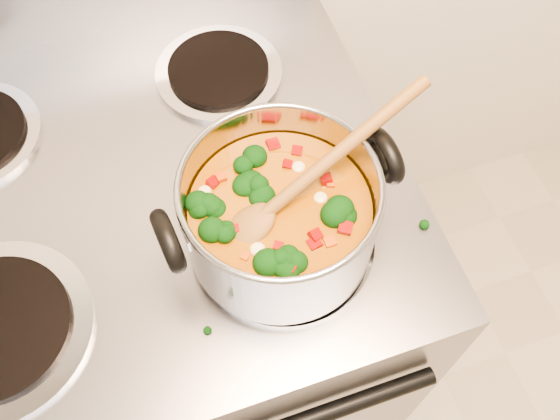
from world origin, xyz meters
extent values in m
cube|color=gray|center=(-0.04, 1.16, 0.46)|extent=(0.77, 0.67, 0.92)
cylinder|color=#A5A5AD|center=(0.14, 1.01, 0.92)|extent=(0.23, 0.23, 0.01)
cylinder|color=black|center=(0.14, 1.01, 0.93)|extent=(0.18, 0.18, 0.01)
cylinder|color=#A5A5AD|center=(0.14, 1.31, 0.92)|extent=(0.19, 0.19, 0.01)
cylinder|color=black|center=(0.14, 1.31, 0.93)|extent=(0.15, 0.15, 0.01)
cylinder|color=#9E9DA5|center=(0.13, 1.01, 1.00)|extent=(0.23, 0.23, 0.13)
torus|color=#9E9DA5|center=(0.13, 1.01, 1.06)|extent=(0.23, 0.23, 0.01)
cylinder|color=#914C0D|center=(0.13, 1.01, 0.98)|extent=(0.22, 0.22, 0.08)
torus|color=black|center=(0.00, 0.99, 1.04)|extent=(0.03, 0.08, 0.08)
torus|color=black|center=(0.27, 1.02, 1.04)|extent=(0.03, 0.08, 0.08)
ellipsoid|color=black|center=(0.18, 0.97, 1.02)|extent=(0.04, 0.04, 0.03)
ellipsoid|color=black|center=(0.08, 1.08, 1.02)|extent=(0.04, 0.04, 0.03)
ellipsoid|color=black|center=(0.09, 1.00, 1.02)|extent=(0.04, 0.04, 0.03)
ellipsoid|color=black|center=(0.20, 1.03, 1.02)|extent=(0.04, 0.04, 0.03)
ellipsoid|color=black|center=(0.13, 1.09, 1.02)|extent=(0.04, 0.04, 0.03)
ellipsoid|color=black|center=(0.18, 0.94, 1.02)|extent=(0.04, 0.04, 0.03)
ellipsoid|color=black|center=(0.15, 1.05, 1.02)|extent=(0.04, 0.04, 0.03)
ellipsoid|color=black|center=(0.12, 0.92, 1.02)|extent=(0.04, 0.04, 0.03)
ellipsoid|color=black|center=(0.07, 1.05, 1.02)|extent=(0.04, 0.04, 0.03)
ellipsoid|color=black|center=(0.05, 0.97, 1.02)|extent=(0.04, 0.04, 0.03)
ellipsoid|color=#950C05|center=(0.14, 1.05, 1.02)|extent=(0.01, 0.01, 0.01)
ellipsoid|color=#950C05|center=(0.12, 1.04, 1.02)|extent=(0.01, 0.01, 0.01)
ellipsoid|color=#950C05|center=(0.18, 1.00, 1.02)|extent=(0.01, 0.01, 0.01)
ellipsoid|color=#950C05|center=(0.16, 1.02, 1.02)|extent=(0.01, 0.01, 0.01)
ellipsoid|color=#950C05|center=(0.18, 1.08, 1.02)|extent=(0.01, 0.01, 0.01)
ellipsoid|color=#950C05|center=(0.12, 0.94, 1.02)|extent=(0.01, 0.01, 0.01)
ellipsoid|color=#950C05|center=(0.14, 1.03, 1.02)|extent=(0.01, 0.01, 0.01)
ellipsoid|color=#950C05|center=(0.22, 1.03, 1.02)|extent=(0.01, 0.01, 0.01)
ellipsoid|color=#950C05|center=(0.10, 1.03, 1.02)|extent=(0.01, 0.01, 0.01)
ellipsoid|color=#950C05|center=(0.13, 0.92, 1.02)|extent=(0.01, 0.01, 0.01)
ellipsoid|color=#950C05|center=(0.08, 0.97, 1.02)|extent=(0.01, 0.01, 0.01)
ellipsoid|color=#950C05|center=(0.17, 1.05, 1.02)|extent=(0.01, 0.01, 0.01)
ellipsoid|color=#A93C09|center=(0.09, 0.97, 1.02)|extent=(0.01, 0.01, 0.01)
ellipsoid|color=#A93C09|center=(0.16, 1.02, 1.02)|extent=(0.01, 0.01, 0.01)
ellipsoid|color=#A93C09|center=(0.17, 0.96, 1.02)|extent=(0.01, 0.01, 0.01)
ellipsoid|color=#A93C09|center=(0.15, 1.03, 1.02)|extent=(0.01, 0.01, 0.01)
ellipsoid|color=#A93C09|center=(0.11, 0.94, 1.02)|extent=(0.01, 0.01, 0.01)
ellipsoid|color=#A93C09|center=(0.10, 1.00, 1.02)|extent=(0.01, 0.01, 0.01)
ellipsoid|color=#A93C09|center=(0.14, 1.03, 1.02)|extent=(0.01, 0.01, 0.01)
ellipsoid|color=#A93C09|center=(0.20, 0.97, 1.02)|extent=(0.01, 0.01, 0.01)
ellipsoid|color=beige|center=(0.10, 0.96, 1.02)|extent=(0.02, 0.02, 0.01)
ellipsoid|color=beige|center=(0.12, 1.07, 1.02)|extent=(0.02, 0.02, 0.01)
ellipsoid|color=beige|center=(0.19, 1.02, 1.02)|extent=(0.02, 0.02, 0.01)
ellipsoid|color=beige|center=(0.20, 1.02, 1.02)|extent=(0.02, 0.02, 0.01)
ellipsoid|color=beige|center=(0.13, 1.02, 1.02)|extent=(0.02, 0.02, 0.01)
ellipsoid|color=brown|center=(0.09, 0.99, 1.01)|extent=(0.09, 0.07, 0.04)
cylinder|color=brown|center=(0.21, 1.03, 1.06)|extent=(0.25, 0.09, 0.10)
ellipsoid|color=black|center=(-0.03, 1.11, 0.92)|extent=(0.01, 0.01, 0.01)
ellipsoid|color=black|center=(-0.03, 0.97, 0.92)|extent=(0.01, 0.01, 0.01)
ellipsoid|color=black|center=(0.26, 0.86, 0.92)|extent=(0.01, 0.01, 0.01)
ellipsoid|color=black|center=(0.02, 0.87, 0.92)|extent=(0.01, 0.01, 0.01)
camera|label=1|loc=(0.02, 0.66, 1.65)|focal=40.00mm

